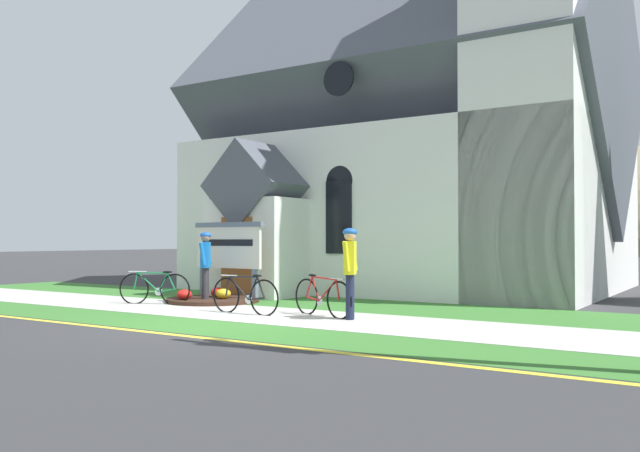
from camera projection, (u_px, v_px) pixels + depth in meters
ground at (329, 306)px, 15.29m from camera, size 140.00×140.00×0.00m
sidewalk_slab at (235, 312)px, 13.87m from camera, size 32.00×2.55×0.01m
grass_verge at (161, 323)px, 12.12m from camera, size 32.00×1.62×0.01m
church_lawn at (308, 302)px, 16.15m from camera, size 24.00×2.90×0.01m
curb_paint_stripe at (119, 329)px, 11.32m from camera, size 28.00×0.16×0.01m
church_building at (420, 145)px, 20.96m from camera, size 12.25×11.20×12.69m
church_sign at (228, 248)px, 16.60m from camera, size 2.27×0.28×1.95m
flower_bed at (212, 299)px, 16.09m from camera, size 2.23×2.23×0.34m
bicycle_white at (155, 288)px, 15.60m from camera, size 1.64×0.71×0.80m
bicycle_black at (322, 297)px, 13.15m from camera, size 1.69×0.60×0.84m
bicycle_silver at (245, 295)px, 13.56m from camera, size 1.79×0.13×0.84m
cyclist_in_blue_jersey at (350, 265)px, 12.61m from camera, size 0.38×0.77×1.73m
cyclist_in_orange_jersey at (206, 261)px, 16.02m from camera, size 0.44×0.72×1.70m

